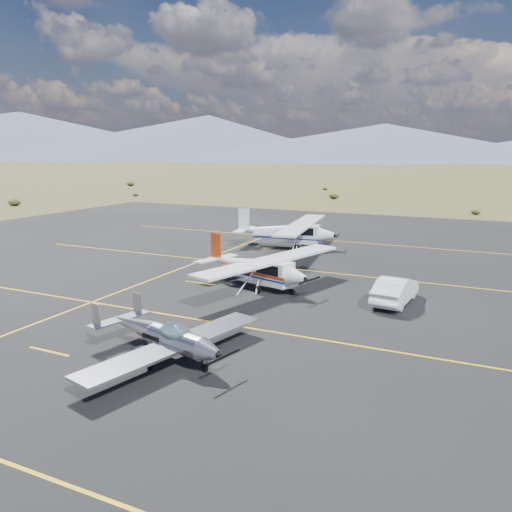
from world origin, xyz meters
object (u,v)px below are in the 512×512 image
Objects in this scene: aircraft_cessna at (257,266)px; aircraft_plain at (287,231)px; sedan at (395,290)px; aircraft_low_wing at (165,336)px.

aircraft_plain reaches higher than aircraft_cessna.
aircraft_low_wing is at bearing 63.79° from sedan.
aircraft_low_wing is 0.69× the size of aircraft_plain.
aircraft_plain is 2.88× the size of sedan.
aircraft_plain is at bearing 113.79° from aircraft_low_wing.
sedan is at bearing -55.49° from aircraft_plain.
aircraft_cessna is (-1.06, 10.24, 0.35)m from aircraft_low_wing.
aircraft_low_wing reaches higher than sedan.
aircraft_cessna is at bearing 6.98° from sedan.
aircraft_low_wing is at bearing -67.05° from aircraft_cessna.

